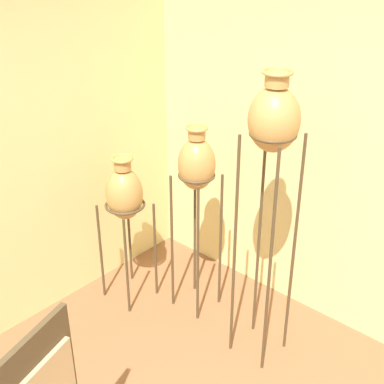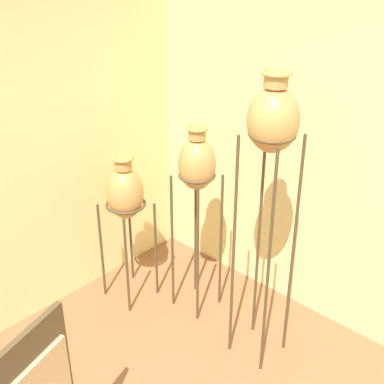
{
  "view_description": "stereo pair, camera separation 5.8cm",
  "coord_description": "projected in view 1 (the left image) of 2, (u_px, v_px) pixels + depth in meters",
  "views": [
    {
      "loc": [
        -0.93,
        -0.9,
        2.67
      ],
      "look_at": [
        1.43,
        1.22,
        1.03
      ],
      "focal_mm": 50.0,
      "sensor_mm": 36.0,
      "label": 1
    },
    {
      "loc": [
        -0.89,
        -0.94,
        2.67
      ],
      "look_at": [
        1.43,
        1.22,
        1.03
      ],
      "focal_mm": 50.0,
      "sensor_mm": 36.0,
      "label": 2
    }
  ],
  "objects": [
    {
      "name": "vase_stand_short",
      "position": [
        124.0,
        195.0,
        3.84
      ],
      "size": [
        0.31,
        0.31,
        1.18
      ],
      "color": "#473823",
      "rests_on": "ground_plane"
    },
    {
      "name": "vase_stand_tall",
      "position": [
        273.0,
        128.0,
        2.98
      ],
      "size": [
        0.3,
        0.3,
        1.95
      ],
      "color": "#473823",
      "rests_on": "ground_plane"
    },
    {
      "name": "vase_stand_medium",
      "position": [
        197.0,
        168.0,
        3.63
      ],
      "size": [
        0.27,
        0.27,
        1.45
      ],
      "color": "#473823",
      "rests_on": "ground_plane"
    }
  ]
}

